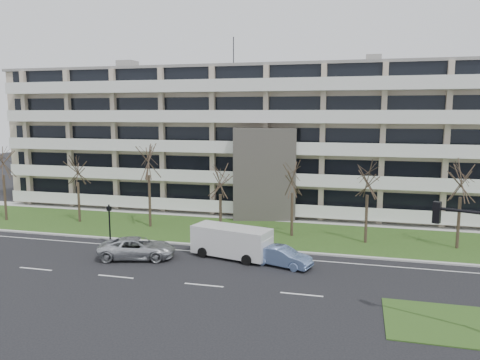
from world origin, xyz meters
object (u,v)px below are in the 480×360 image
(blue_sedan, at_px, (282,257))
(pedestrian_signal, at_px, (109,219))
(silver_pickup, at_px, (137,248))
(white_van, at_px, (232,239))

(blue_sedan, relative_size, pedestrian_signal, 1.26)
(silver_pickup, relative_size, pedestrian_signal, 1.67)
(silver_pickup, height_order, white_van, white_van)
(white_van, bearing_deg, pedestrian_signal, -170.09)
(blue_sedan, bearing_deg, silver_pickup, 112.13)
(pedestrian_signal, bearing_deg, silver_pickup, -22.20)
(silver_pickup, distance_m, pedestrian_signal, 4.79)
(silver_pickup, xyz_separation_m, blue_sedan, (10.48, 0.88, -0.08))
(blue_sedan, distance_m, pedestrian_signal, 14.40)
(silver_pickup, relative_size, blue_sedan, 1.33)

